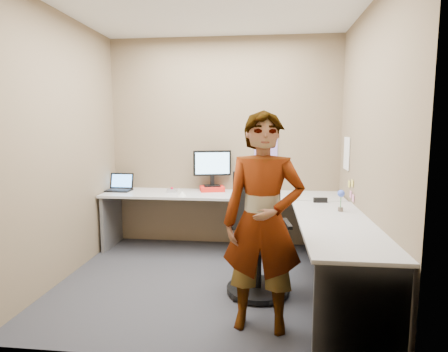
# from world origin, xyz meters

# --- Properties ---
(ground) EXTENTS (3.00, 3.00, 0.00)m
(ground) POSITION_xyz_m (0.00, 0.00, 0.00)
(ground) COLOR #27272D
(ground) RESTS_ON ground
(wall_back) EXTENTS (3.00, 0.00, 3.00)m
(wall_back) POSITION_xyz_m (0.00, 1.30, 1.35)
(wall_back) COLOR #736347
(wall_back) RESTS_ON ground
(wall_right) EXTENTS (0.00, 2.70, 2.70)m
(wall_right) POSITION_xyz_m (1.50, 0.00, 1.35)
(wall_right) COLOR #736347
(wall_right) RESTS_ON ground
(wall_left) EXTENTS (0.00, 2.70, 2.70)m
(wall_left) POSITION_xyz_m (-1.50, 0.00, 1.35)
(wall_left) COLOR #736347
(wall_left) RESTS_ON ground
(ceiling) EXTENTS (3.00, 3.00, 0.00)m
(ceiling) POSITION_xyz_m (0.00, 0.00, 2.70)
(ceiling) COLOR white
(ceiling) RESTS_ON wall_back
(desk) EXTENTS (2.98, 2.58, 0.73)m
(desk) POSITION_xyz_m (0.44, 0.39, 0.59)
(desk) COLOR #ACACAC
(desk) RESTS_ON ground
(paper_ream) EXTENTS (0.35, 0.30, 0.06)m
(paper_ream) POSITION_xyz_m (-0.14, 1.15, 0.76)
(paper_ream) COLOR red
(paper_ream) RESTS_ON desk
(monitor) EXTENTS (0.48, 0.20, 0.46)m
(monitor) POSITION_xyz_m (-0.14, 1.16, 1.07)
(monitor) COLOR black
(monitor) RESTS_ON paper_ream
(laptop) EXTENTS (0.31, 0.26, 0.22)m
(laptop) POSITION_xyz_m (-1.34, 1.05, 0.79)
(laptop) COLOR black
(laptop) RESTS_ON desk
(trackball_mouse) EXTENTS (0.12, 0.08, 0.07)m
(trackball_mouse) POSITION_xyz_m (-0.63, 0.99, 0.76)
(trackball_mouse) COLOR #B7B7BC
(trackball_mouse) RESTS_ON desk
(origami) EXTENTS (0.10, 0.10, 0.06)m
(origami) POSITION_xyz_m (-0.44, 0.75, 0.76)
(origami) COLOR white
(origami) RESTS_ON desk
(stapler) EXTENTS (0.15, 0.05, 0.05)m
(stapler) POSITION_xyz_m (1.16, 0.55, 0.76)
(stapler) COLOR black
(stapler) RESTS_ON desk
(flower) EXTENTS (0.07, 0.07, 0.22)m
(flower) POSITION_xyz_m (1.29, 0.13, 0.87)
(flower) COLOR brown
(flower) RESTS_ON desk
(calendar_purple) EXTENTS (0.30, 0.01, 0.40)m
(calendar_purple) POSITION_xyz_m (0.55, 1.29, 1.30)
(calendar_purple) COLOR #846BB7
(calendar_purple) RESTS_ON wall_back
(calendar_white) EXTENTS (0.01, 0.28, 0.38)m
(calendar_white) POSITION_xyz_m (1.49, 0.90, 1.25)
(calendar_white) COLOR white
(calendar_white) RESTS_ON wall_right
(sticky_note_a) EXTENTS (0.01, 0.07, 0.07)m
(sticky_note_a) POSITION_xyz_m (1.49, 0.55, 0.95)
(sticky_note_a) COLOR #F2E059
(sticky_note_a) RESTS_ON wall_right
(sticky_note_b) EXTENTS (0.01, 0.07, 0.07)m
(sticky_note_b) POSITION_xyz_m (1.49, 0.60, 0.82)
(sticky_note_b) COLOR pink
(sticky_note_b) RESTS_ON wall_right
(sticky_note_c) EXTENTS (0.01, 0.07, 0.07)m
(sticky_note_c) POSITION_xyz_m (1.49, 0.48, 0.80)
(sticky_note_c) COLOR pink
(sticky_note_c) RESTS_ON wall_right
(sticky_note_d) EXTENTS (0.01, 0.07, 0.07)m
(sticky_note_d) POSITION_xyz_m (1.49, 0.70, 0.92)
(sticky_note_d) COLOR #F2E059
(sticky_note_d) RESTS_ON wall_right
(office_chair) EXTENTS (0.60, 0.59, 1.11)m
(office_chair) POSITION_xyz_m (0.49, -0.16, 0.46)
(office_chair) COLOR black
(office_chair) RESTS_ON ground
(person) EXTENTS (0.64, 0.45, 1.68)m
(person) POSITION_xyz_m (0.54, -0.81, 0.84)
(person) COLOR #999399
(person) RESTS_ON ground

